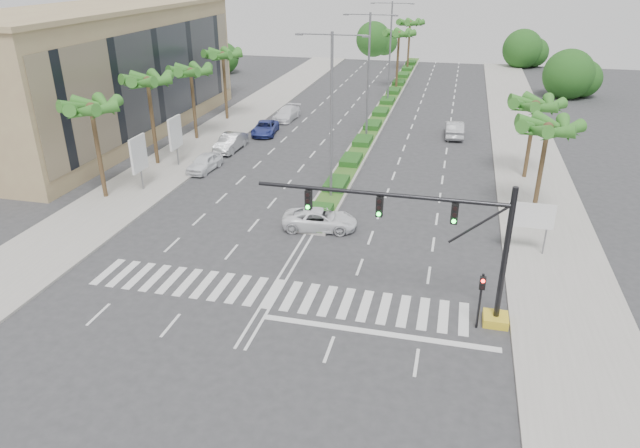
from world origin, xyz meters
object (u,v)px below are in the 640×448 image
object	(u,v)px
car_crossing	(320,219)
car_right	(454,129)
car_parked_b	(230,142)
car_parked_d	(287,114)
car_parked_a	(204,163)
car_parked_c	(265,128)

from	to	relation	value
car_crossing	car_right	world-z (taller)	car_right
car_parked_b	car_parked_d	bearing A→B (deg)	83.31
car_parked_d	car_right	distance (m)	18.62
car_parked_d	car_right	bearing A→B (deg)	-4.05
car_parked_a	car_parked_b	xyz separation A→B (m)	(0.00, 5.90, 0.07)
car_right	car_parked_d	bearing A→B (deg)	-10.70
car_parked_a	car_parked_d	bearing A→B (deg)	88.88
car_parked_c	car_right	xyz separation A→B (m)	(18.89, 3.72, 0.15)
car_parked_a	car_parked_d	world-z (taller)	car_parked_a
car_parked_b	car_crossing	bearing A→B (deg)	-48.39
car_parked_a	car_parked_b	bearing A→B (deg)	94.73
car_parked_b	car_parked_a	bearing A→B (deg)	-88.05
car_parked_b	car_parked_c	bearing A→B (deg)	78.66
car_parked_c	car_parked_d	size ratio (longest dim) A/B	0.98
car_parked_a	car_parked_d	xyz separation A→B (m)	(1.85, 18.05, -0.00)
car_parked_b	car_parked_c	distance (m)	6.12
car_crossing	car_parked_a	bearing A→B (deg)	46.50
car_parked_d	car_parked_b	bearing A→B (deg)	-95.06
car_parked_b	car_right	bearing A→B (deg)	27.43
car_parked_c	car_crossing	distance (m)	23.47
car_parked_c	car_parked_d	world-z (taller)	car_parked_d
car_parked_b	car_crossing	xyz separation A→B (m)	(12.29, -14.83, -0.10)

